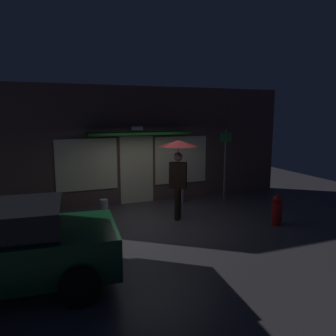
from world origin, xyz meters
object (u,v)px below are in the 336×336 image
at_px(street_sign_post, 225,161).
at_px(fire_hydrant, 277,211).
at_px(person_with_umbrella, 178,160).
at_px(sidewalk_bollard, 181,195).
at_px(sidewalk_bollard_2, 104,208).

bearing_deg(street_sign_post, fire_hydrant, -88.35).
bearing_deg(street_sign_post, person_with_umbrella, -151.87).
distance_m(person_with_umbrella, sidewalk_bollard, 2.23).
bearing_deg(fire_hydrant, sidewalk_bollard_2, 150.43).
bearing_deg(sidewalk_bollard_2, person_with_umbrella, -26.69).
relative_size(sidewalk_bollard, fire_hydrant, 0.64).
bearing_deg(person_with_umbrella, sidewalk_bollard_2, 6.76).
bearing_deg(fire_hydrant, person_with_umbrella, 148.13).
bearing_deg(sidewalk_bollard, person_with_umbrella, -115.73).
bearing_deg(sidewalk_bollard, sidewalk_bollard_2, -166.92).
height_order(person_with_umbrella, fire_hydrant, person_with_umbrella).
height_order(street_sign_post, sidewalk_bollard_2, street_sign_post).
relative_size(street_sign_post, fire_hydrant, 2.96).
height_order(sidewalk_bollard, sidewalk_bollard_2, sidewalk_bollard).
xyz_separation_m(person_with_umbrella, sidewalk_bollard, (0.75, 1.56, -1.40)).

